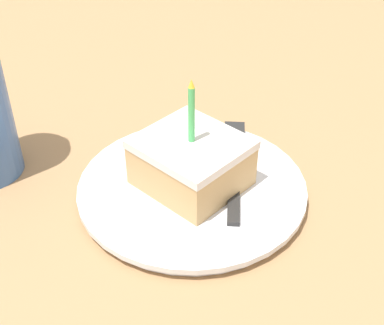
% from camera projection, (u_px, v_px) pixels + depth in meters
% --- Properties ---
extents(ground_plane, '(2.40, 2.40, 0.04)m').
position_uv_depth(ground_plane, '(213.00, 207.00, 0.58)').
color(ground_plane, '#9E754C').
rests_on(ground_plane, ground).
extents(plate, '(0.24, 0.24, 0.02)m').
position_uv_depth(plate, '(192.00, 188.00, 0.56)').
color(plate, silver).
rests_on(plate, ground_plane).
extents(cake_slice, '(0.09, 0.10, 0.12)m').
position_uv_depth(cake_slice, '(191.00, 162.00, 0.54)').
color(cake_slice, tan).
rests_on(cake_slice, plate).
extents(fork, '(0.15, 0.13, 0.00)m').
position_uv_depth(fork, '(234.00, 160.00, 0.58)').
color(fork, '#262626').
rests_on(fork, plate).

